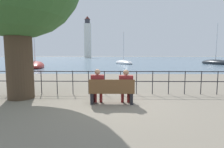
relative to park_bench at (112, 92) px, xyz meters
name	(u,v)px	position (x,y,z in m)	size (l,w,h in m)	color
ground_plane	(112,103)	(0.00, 0.06, -0.42)	(1000.00, 1000.00, 0.00)	gray
harbor_water	(116,57)	(0.00, 160.37, -0.42)	(600.00, 300.00, 0.01)	slate
park_bench	(112,92)	(0.00, 0.00, 0.00)	(1.60, 0.45, 0.90)	brown
seated_person_left	(98,85)	(-0.51, 0.07, 0.26)	(0.46, 0.35, 1.25)	maroon
seated_person_right	(126,85)	(0.51, 0.07, 0.25)	(0.50, 0.35, 1.23)	maroon
promenade_railing	(112,79)	(0.00, 1.63, 0.27)	(13.66, 0.04, 1.05)	black
sailboat_1	(123,63)	(1.79, 30.76, -0.18)	(4.72, 7.48, 6.97)	white
sailboat_3	(35,65)	(-11.77, 19.44, -0.13)	(5.96, 9.09, 9.08)	maroon
sailboat_4	(215,63)	(20.25, 29.49, -0.13)	(4.23, 7.26, 8.49)	black
harbor_lighthouse	(88,39)	(-19.47, 117.02, 12.98)	(5.00, 5.00, 28.81)	silver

